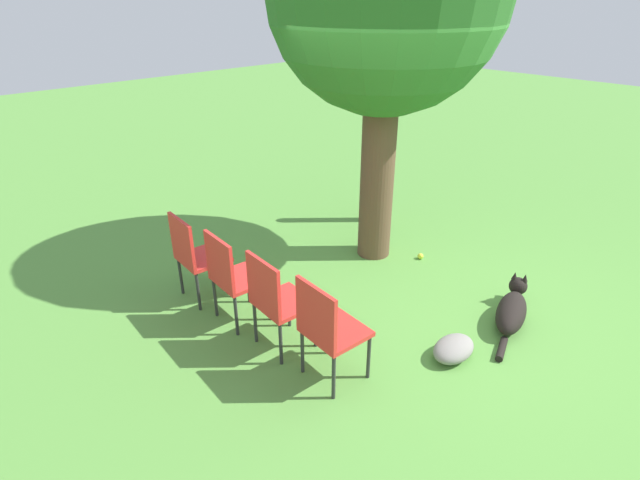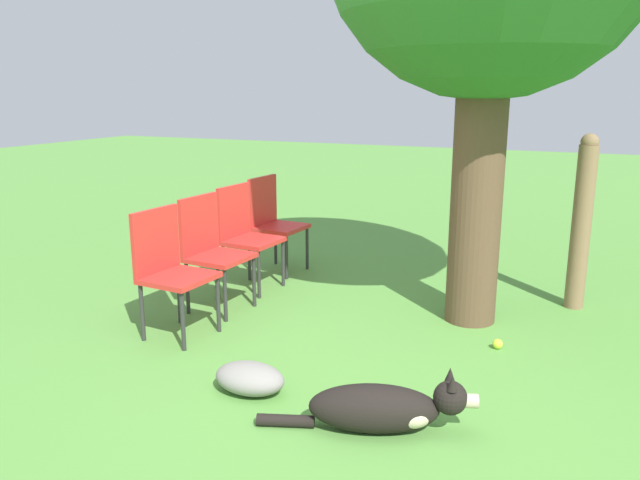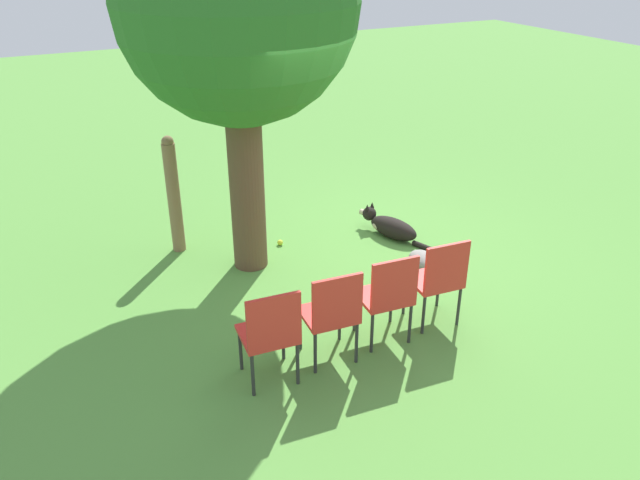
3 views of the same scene
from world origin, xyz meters
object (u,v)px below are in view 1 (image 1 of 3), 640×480
(red_chair_3, at_px, (195,253))
(dog, at_px, (512,309))
(red_chair_1, at_px, (275,298))
(red_chair_2, at_px, (232,273))
(fence_post, at_px, (375,170))
(red_chair_0, at_px, (327,326))
(tennis_ball, at_px, (420,256))

(red_chair_3, bearing_deg, dog, -46.54)
(red_chair_1, xyz_separation_m, red_chair_2, (-0.03, 0.57, 0.00))
(red_chair_2, bearing_deg, red_chair_3, 97.92)
(fence_post, xyz_separation_m, red_chair_2, (-2.65, -0.63, -0.18))
(red_chair_0, xyz_separation_m, red_chair_2, (-0.07, 1.14, 0.00))
(red_chair_1, bearing_deg, red_chair_0, -82.08)
(tennis_ball, bearing_deg, red_chair_0, -162.74)
(red_chair_0, distance_m, red_chair_3, 1.71)
(dog, height_order, red_chair_0, red_chair_0)
(red_chair_3, bearing_deg, tennis_ball, -20.27)
(fence_post, relative_size, red_chair_2, 1.53)
(fence_post, distance_m, red_chair_2, 2.73)
(dog, relative_size, red_chair_3, 1.20)
(red_chair_3, bearing_deg, red_chair_2, -82.08)
(fence_post, distance_m, red_chair_1, 2.89)
(fence_post, height_order, red_chair_1, fence_post)
(red_chair_2, bearing_deg, red_chair_1, -82.08)
(red_chair_2, xyz_separation_m, tennis_ball, (2.23, -0.47, -0.48))
(red_chair_0, bearing_deg, red_chair_1, 97.92)
(dog, distance_m, red_chair_2, 2.59)
(tennis_ball, bearing_deg, dog, -106.01)
(red_chair_0, height_order, tennis_ball, red_chair_0)
(red_chair_1, height_order, red_chair_2, same)
(fence_post, relative_size, red_chair_0, 1.53)
(dog, distance_m, fence_post, 2.58)
(red_chair_1, bearing_deg, fence_post, 29.00)
(dog, relative_size, tennis_ball, 15.87)
(red_chair_3, bearing_deg, fence_post, 5.64)
(dog, distance_m, tennis_ball, 1.35)
(fence_post, relative_size, red_chair_3, 1.53)
(dog, xyz_separation_m, red_chair_3, (-1.89, 2.33, 0.38))
(red_chair_1, relative_size, tennis_ball, 13.19)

